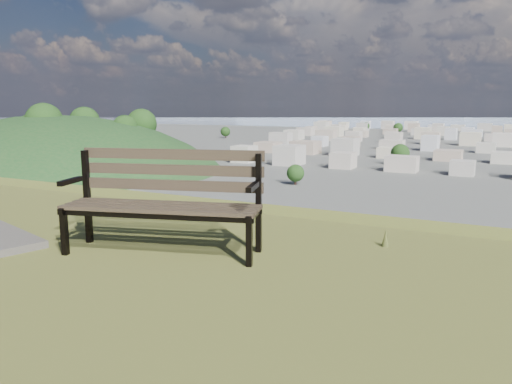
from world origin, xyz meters
The scene contains 5 objects.
park_bench centered at (0.49, 2.05, 25.56)m, with size 2.00×1.12×1.00m.
green_wooded_hill centered at (-168.07, 145.76, 0.13)m, with size 171.67×137.34×85.83m.
city_blocks centered at (0.00, 394.44, 3.50)m, with size 395.00×361.00×7.00m.
city_trees centered at (-26.39, 319.00, 4.83)m, with size 406.52×387.20×9.98m.
far_hills centered at (-60.92, 1402.93, 25.47)m, with size 2050.00×340.00×60.00m.
Camera 1 is at (3.49, -1.81, 26.44)m, focal length 35.00 mm.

